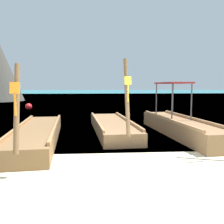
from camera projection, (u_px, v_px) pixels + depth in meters
ground at (122, 167)px, 6.03m from camera, size 120.00×120.00×0.00m
sea_water at (96, 93)px, 66.82m from camera, size 120.00×120.00×0.00m
longtail_boat_orange_ribbon at (38, 134)px, 8.78m from camera, size 1.86×6.76×2.47m
longtail_boat_yellow_ribbon at (112, 126)px, 10.63m from camera, size 1.81×6.33×2.79m
longtail_boat_turquoise_ribbon at (180, 126)px, 9.97m from camera, size 1.64×6.62×2.75m
mooring_buoy_near at (29, 107)px, 20.43m from camera, size 0.55×0.55×0.55m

